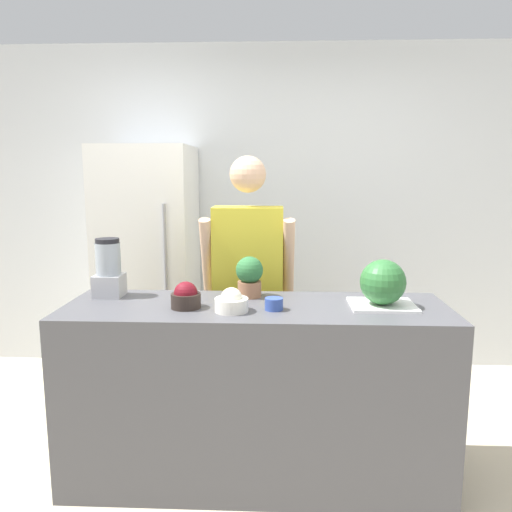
% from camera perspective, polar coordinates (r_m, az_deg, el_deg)
% --- Properties ---
extents(ground_plane, '(14.00, 14.00, 0.00)m').
position_cam_1_polar(ground_plane, '(2.68, -0.36, -27.18)').
color(ground_plane, beige).
extents(wall_back, '(8.00, 0.06, 2.60)m').
position_cam_1_polar(wall_back, '(4.11, 1.00, 5.32)').
color(wall_back, silver).
rests_on(wall_back, ground_plane).
extents(counter_island, '(1.95, 0.62, 0.93)m').
position_cam_1_polar(counter_island, '(2.71, -0.03, -15.26)').
color(counter_island, '#4C4C51').
rests_on(counter_island, ground_plane).
extents(refrigerator, '(0.69, 0.68, 1.80)m').
position_cam_1_polar(refrigerator, '(3.91, -12.13, -1.05)').
color(refrigerator, white).
rests_on(refrigerator, ground_plane).
extents(person, '(0.57, 0.27, 1.70)m').
position_cam_1_polar(person, '(3.12, -0.91, -3.96)').
color(person, gray).
rests_on(person, ground_plane).
extents(cutting_board, '(0.32, 0.27, 0.01)m').
position_cam_1_polar(cutting_board, '(2.61, 14.23, -5.45)').
color(cutting_board, white).
rests_on(cutting_board, counter_island).
extents(watermelon, '(0.23, 0.23, 0.23)m').
position_cam_1_polar(watermelon, '(2.57, 14.30, -2.91)').
color(watermelon, '#2D6B33').
rests_on(watermelon, cutting_board).
extents(bowl_cherries, '(0.15, 0.15, 0.13)m').
position_cam_1_polar(bowl_cherries, '(2.51, -8.03, -4.66)').
color(bowl_cherries, '#2D231E').
rests_on(bowl_cherries, counter_island).
extents(bowl_cream, '(0.16, 0.16, 0.12)m').
position_cam_1_polar(bowl_cream, '(2.43, -2.82, -5.30)').
color(bowl_cream, white).
rests_on(bowl_cream, counter_island).
extents(bowl_small_blue, '(0.09, 0.09, 0.06)m').
position_cam_1_polar(bowl_small_blue, '(2.46, 2.06, -5.50)').
color(bowl_small_blue, '#334C9E').
rests_on(bowl_small_blue, counter_island).
extents(blender, '(0.15, 0.15, 0.32)m').
position_cam_1_polar(blender, '(2.82, -16.49, -1.47)').
color(blender, '#B7B7BC').
rests_on(blender, counter_island).
extents(potted_plant, '(0.15, 0.15, 0.22)m').
position_cam_1_polar(potted_plant, '(2.69, -0.76, -2.28)').
color(potted_plant, '#996647').
rests_on(potted_plant, counter_island).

